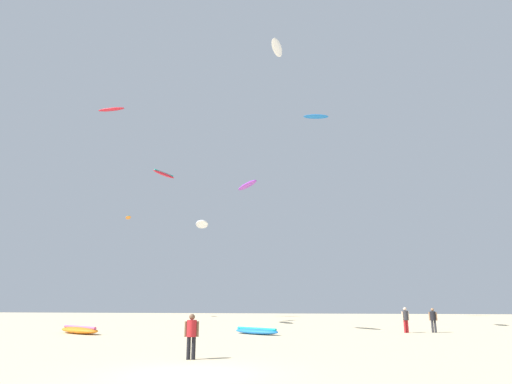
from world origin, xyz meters
The scene contains 13 objects.
ground_plane centered at (0.00, 0.00, 0.00)m, with size 120.00×120.00×0.00m, color beige.
person_foreground centered at (-0.84, 3.35, 0.97)m, with size 0.54×0.37×1.65m.
person_midground centered at (10.06, 18.45, 0.98)m, with size 0.51×0.38×1.68m.
person_left centered at (11.97, 18.85, 0.95)m, with size 0.53×0.37×1.62m.
kite_grounded_near centered at (-11.53, 14.97, 0.24)m, with size 4.12×3.24×0.49m.
kite_grounded_mid centered at (0.12, 15.89, 0.20)m, with size 3.49×2.80×0.44m.
kite_aloft_0 centered at (-19.91, 40.89, 12.69)m, with size 1.70×2.47×0.31m.
kite_aloft_1 centered at (5.03, 41.35, 25.87)m, with size 3.46×1.45×0.51m.
kite_aloft_2 centered at (-6.47, 26.94, 9.18)m, with size 2.35×4.33×0.55m.
kite_aloft_3 centered at (-0.85, 18.15, 10.59)m, with size 2.35×3.16×0.54m.
kite_aloft_4 centered at (-21.26, 36.35, 26.09)m, with size 3.79×1.49×0.56m.
kite_aloft_5 centered at (-11.11, 28.74, 14.86)m, with size 2.03×3.28×0.72m.
kite_aloft_6 centered at (1.47, 19.03, 22.61)m, with size 1.22×2.93×0.68m.
Camera 1 is at (3.72, -13.75, 2.19)m, focal length 30.93 mm.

